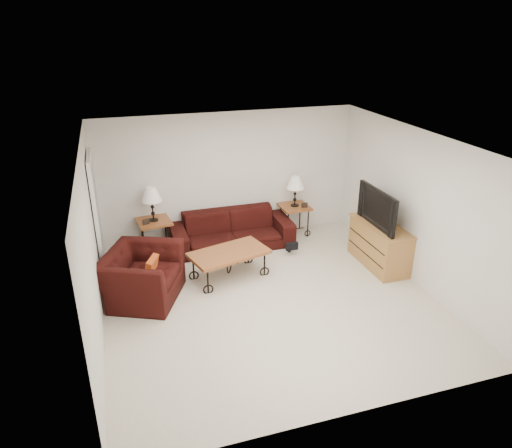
# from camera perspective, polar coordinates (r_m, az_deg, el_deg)

# --- Properties ---
(ground) EXTENTS (5.00, 5.00, 0.00)m
(ground) POSITION_cam_1_polar(r_m,az_deg,el_deg) (7.50, 1.61, -9.08)
(ground) COLOR beige
(ground) RESTS_ON ground
(wall_back) EXTENTS (5.00, 0.02, 2.50)m
(wall_back) POSITION_cam_1_polar(r_m,az_deg,el_deg) (9.16, -3.36, 5.72)
(wall_back) COLOR silver
(wall_back) RESTS_ON ground
(wall_front) EXTENTS (5.00, 0.02, 2.50)m
(wall_front) POSITION_cam_1_polar(r_m,az_deg,el_deg) (4.91, 11.40, -11.58)
(wall_front) COLOR silver
(wall_front) RESTS_ON ground
(wall_left) EXTENTS (0.02, 5.00, 2.50)m
(wall_left) POSITION_cam_1_polar(r_m,az_deg,el_deg) (6.60, -19.30, -2.88)
(wall_left) COLOR silver
(wall_left) RESTS_ON ground
(wall_right) EXTENTS (0.02, 5.00, 2.50)m
(wall_right) POSITION_cam_1_polar(r_m,az_deg,el_deg) (8.02, 18.89, 1.85)
(wall_right) COLOR silver
(wall_right) RESTS_ON ground
(ceiling) EXTENTS (5.00, 5.00, 0.00)m
(ceiling) POSITION_cam_1_polar(r_m,az_deg,el_deg) (6.51, 1.86, 9.83)
(ceiling) COLOR white
(ceiling) RESTS_ON wall_back
(doorway) EXTENTS (0.08, 0.94, 2.04)m
(doorway) POSITION_cam_1_polar(r_m,az_deg,el_deg) (8.21, -18.77, 0.61)
(doorway) COLOR black
(doorway) RESTS_ON ground
(sofa) EXTENTS (2.32, 0.91, 0.68)m
(sofa) POSITION_cam_1_polar(r_m,az_deg,el_deg) (9.03, -2.96, -0.73)
(sofa) COLOR black
(sofa) RESTS_ON ground
(side_table_left) EXTENTS (0.66, 0.66, 0.64)m
(side_table_left) POSITION_cam_1_polar(r_m,az_deg,el_deg) (8.99, -12.11, -1.47)
(side_table_left) COLOR brown
(side_table_left) RESTS_ON ground
(side_table_right) EXTENTS (0.57, 0.57, 0.61)m
(side_table_right) POSITION_cam_1_polar(r_m,az_deg,el_deg) (9.59, 4.64, 0.51)
(side_table_right) COLOR brown
(side_table_right) RESTS_ON ground
(lamp_left) EXTENTS (0.41, 0.41, 0.64)m
(lamp_left) POSITION_cam_1_polar(r_m,az_deg,el_deg) (8.75, -12.46, 2.35)
(lamp_left) COLOR black
(lamp_left) RESTS_ON side_table_left
(lamp_right) EXTENTS (0.35, 0.35, 0.61)m
(lamp_right) POSITION_cam_1_polar(r_m,az_deg,el_deg) (9.37, 4.76, 3.97)
(lamp_right) COLOR black
(lamp_right) RESTS_ON side_table_right
(photo_frame_left) EXTENTS (0.13, 0.05, 0.11)m
(photo_frame_left) POSITION_cam_1_polar(r_m,az_deg,el_deg) (8.70, -13.19, 0.25)
(photo_frame_left) COLOR black
(photo_frame_left) RESTS_ON side_table_left
(photo_frame_right) EXTENTS (0.12, 0.04, 0.10)m
(photo_frame_right) POSITION_cam_1_polar(r_m,az_deg,el_deg) (9.38, 5.90, 2.29)
(photo_frame_right) COLOR black
(photo_frame_right) RESTS_ON side_table_right
(coffee_table) EXTENTS (1.42, 1.01, 0.48)m
(coffee_table) POSITION_cam_1_polar(r_m,az_deg,el_deg) (7.99, -3.26, -4.92)
(coffee_table) COLOR brown
(coffee_table) RESTS_ON ground
(armchair) EXTENTS (1.47, 1.55, 0.79)m
(armchair) POSITION_cam_1_polar(r_m,az_deg,el_deg) (7.55, -13.66, -6.10)
(armchair) COLOR black
(armchair) RESTS_ON ground
(throw_pillow) EXTENTS (0.23, 0.36, 0.36)m
(throw_pillow) POSITION_cam_1_polar(r_m,az_deg,el_deg) (7.45, -12.57, -5.29)
(throw_pillow) COLOR #B83617
(throw_pillow) RESTS_ON armchair
(tv_stand) EXTENTS (0.53, 1.28, 0.77)m
(tv_stand) POSITION_cam_1_polar(r_m,az_deg,el_deg) (8.60, 14.71, -2.46)
(tv_stand) COLOR #AE7140
(tv_stand) RESTS_ON ground
(television) EXTENTS (0.15, 1.15, 0.66)m
(television) POSITION_cam_1_polar(r_m,az_deg,el_deg) (8.32, 15.09, 1.95)
(television) COLOR black
(television) RESTS_ON tv_stand
(backpack) EXTENTS (0.37, 0.29, 0.45)m
(backpack) POSITION_cam_1_polar(r_m,az_deg,el_deg) (8.83, 4.08, -2.13)
(backpack) COLOR black
(backpack) RESTS_ON ground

